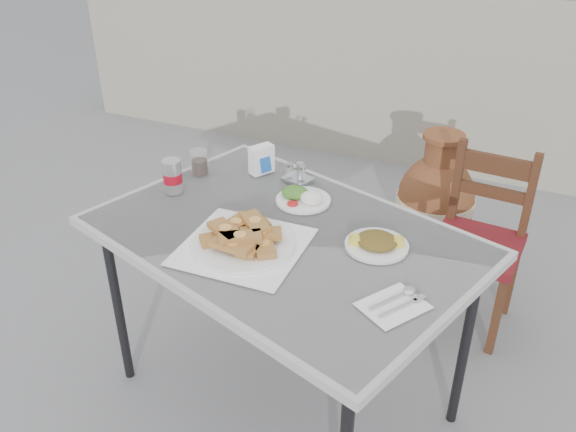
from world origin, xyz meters
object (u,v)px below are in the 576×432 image
at_px(napkin_holder, 262,159).
at_px(condiment_caddy, 298,175).
at_px(salad_chopped_plate, 377,242).
at_px(soda_can, 172,176).
at_px(pide_plate, 243,238).
at_px(salad_rice_plate, 303,197).
at_px(cola_glass, 199,164).
at_px(chair, 479,240).
at_px(terracotta_urn, 435,202).
at_px(cafe_table, 283,246).

relative_size(napkin_holder, condiment_caddy, 0.90).
relative_size(salad_chopped_plate, soda_can, 1.61).
xyz_separation_m(pide_plate, salad_rice_plate, (0.06, 0.38, -0.02)).
bearing_deg(cola_glass, chair, 26.40).
bearing_deg(chair, salad_chopped_plate, -104.28).
relative_size(cola_glass, condiment_caddy, 0.77).
bearing_deg(salad_chopped_plate, salad_rice_plate, 151.23).
bearing_deg(chair, terracotta_urn, 126.58).
xyz_separation_m(pide_plate, cola_glass, (-0.43, 0.43, 0.01)).
bearing_deg(cafe_table, chair, 54.25).
bearing_deg(condiment_caddy, napkin_holder, 176.38).
bearing_deg(napkin_holder, soda_can, -100.08).
bearing_deg(cafe_table, salad_chopped_plate, 7.44).
bearing_deg(condiment_caddy, cafe_table, -74.09).
height_order(pide_plate, condiment_caddy, pide_plate).
bearing_deg(condiment_caddy, salad_rice_plate, -60.36).
relative_size(condiment_caddy, chair, 0.16).
xyz_separation_m(cafe_table, cola_glass, (-0.51, 0.29, 0.10)).
bearing_deg(pide_plate, cafe_table, 58.44).
height_order(napkin_holder, terracotta_urn, napkin_holder).
distance_m(cafe_table, cola_glass, 0.60).
bearing_deg(salad_chopped_plate, terracotta_urn, 90.59).
height_order(salad_rice_plate, condiment_caddy, condiment_caddy).
xyz_separation_m(pide_plate, napkin_holder, (-0.19, 0.54, 0.02)).
bearing_deg(terracotta_urn, cola_glass, -129.10).
bearing_deg(cola_glass, soda_can, -93.79).
relative_size(cola_glass, napkin_holder, 0.86).
bearing_deg(cafe_table, soda_can, 168.63).
bearing_deg(terracotta_urn, napkin_holder, -123.37).
bearing_deg(soda_can, napkin_holder, 50.34).
xyz_separation_m(soda_can, condiment_caddy, (0.41, 0.29, -0.04)).
bearing_deg(chair, cafe_table, -120.98).
bearing_deg(pide_plate, terracotta_urn, 74.44).
height_order(salad_rice_plate, salad_chopped_plate, salad_rice_plate).
distance_m(cola_glass, terracotta_urn, 1.42).
bearing_deg(salad_chopped_plate, chair, 70.94).
bearing_deg(terracotta_urn, salad_chopped_plate, -89.41).
distance_m(soda_can, napkin_holder, 0.38).
height_order(napkin_holder, chair, napkin_holder).
distance_m(salad_chopped_plate, terracotta_urn, 1.36).
bearing_deg(pide_plate, salad_chopped_plate, 23.79).
relative_size(soda_can, terracotta_urn, 0.18).
distance_m(soda_can, condiment_caddy, 0.51).
bearing_deg(chair, napkin_holder, -148.78).
xyz_separation_m(salad_rice_plate, napkin_holder, (-0.26, 0.16, 0.04)).
distance_m(pide_plate, salad_rice_plate, 0.38).
bearing_deg(soda_can, salad_rice_plate, 14.82).
relative_size(salad_rice_plate, cola_glass, 2.05).
xyz_separation_m(salad_chopped_plate, terracotta_urn, (-0.01, 1.27, -0.49)).
distance_m(pide_plate, napkin_holder, 0.58).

